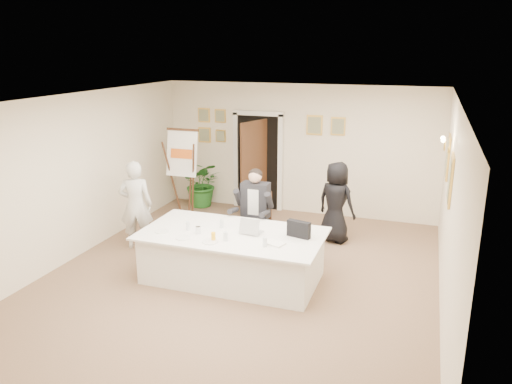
{
  "coord_description": "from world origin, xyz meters",
  "views": [
    {
      "loc": [
        2.61,
        -6.82,
        3.52
      ],
      "look_at": [
        0.04,
        0.6,
        1.24
      ],
      "focal_mm": 35.0,
      "sensor_mm": 36.0,
      "label": 1
    }
  ],
  "objects_px": {
    "laptop_bag": "(299,229)",
    "paper_stack": "(275,243)",
    "conference_table": "(232,256)",
    "oj_glass": "(213,237)",
    "seated_man": "(255,211)",
    "standing_woman": "(336,202)",
    "standing_man": "(136,205)",
    "potted_palm": "(203,183)",
    "flip_chart": "(185,179)",
    "laptop": "(252,224)",
    "steel_jug": "(198,230)"
  },
  "relations": [
    {
      "from": "laptop_bag",
      "to": "steel_jug",
      "type": "height_order",
      "value": "laptop_bag"
    },
    {
      "from": "standing_man",
      "to": "laptop_bag",
      "type": "xyz_separation_m",
      "value": [
        3.12,
        -0.48,
        0.09
      ]
    },
    {
      "from": "conference_table",
      "to": "steel_jug",
      "type": "distance_m",
      "value": 0.68
    },
    {
      "from": "standing_man",
      "to": "flip_chart",
      "type": "bearing_deg",
      "value": -115.73
    },
    {
      "from": "standing_man",
      "to": "oj_glass",
      "type": "relative_size",
      "value": 12.47
    },
    {
      "from": "paper_stack",
      "to": "oj_glass",
      "type": "bearing_deg",
      "value": -169.63
    },
    {
      "from": "potted_palm",
      "to": "conference_table",
      "type": "bearing_deg",
      "value": -58.23
    },
    {
      "from": "laptop",
      "to": "seated_man",
      "type": "bearing_deg",
      "value": 112.38
    },
    {
      "from": "conference_table",
      "to": "laptop",
      "type": "relative_size",
      "value": 8.14
    },
    {
      "from": "laptop",
      "to": "oj_glass",
      "type": "bearing_deg",
      "value": -124.6
    },
    {
      "from": "seated_man",
      "to": "standing_woman",
      "type": "bearing_deg",
      "value": 48.03
    },
    {
      "from": "conference_table",
      "to": "laptop_bag",
      "type": "height_order",
      "value": "laptop_bag"
    },
    {
      "from": "potted_palm",
      "to": "oj_glass",
      "type": "height_order",
      "value": "potted_palm"
    },
    {
      "from": "flip_chart",
      "to": "potted_palm",
      "type": "relative_size",
      "value": 1.78
    },
    {
      "from": "seated_man",
      "to": "potted_palm",
      "type": "height_order",
      "value": "seated_man"
    },
    {
      "from": "steel_jug",
      "to": "laptop",
      "type": "bearing_deg",
      "value": 21.48
    },
    {
      "from": "seated_man",
      "to": "oj_glass",
      "type": "distance_m",
      "value": 1.57
    },
    {
      "from": "oj_glass",
      "to": "laptop",
      "type": "bearing_deg",
      "value": 50.11
    },
    {
      "from": "conference_table",
      "to": "oj_glass",
      "type": "xyz_separation_m",
      "value": [
        -0.14,
        -0.4,
        0.45
      ]
    },
    {
      "from": "paper_stack",
      "to": "steel_jug",
      "type": "bearing_deg",
      "value": 178.17
    },
    {
      "from": "standing_woman",
      "to": "flip_chart",
      "type": "bearing_deg",
      "value": 17.5
    },
    {
      "from": "laptop",
      "to": "laptop_bag",
      "type": "xyz_separation_m",
      "value": [
        0.73,
        0.05,
        -0.01
      ]
    },
    {
      "from": "seated_man",
      "to": "flip_chart",
      "type": "height_order",
      "value": "flip_chart"
    },
    {
      "from": "conference_table",
      "to": "oj_glass",
      "type": "height_order",
      "value": "oj_glass"
    },
    {
      "from": "flip_chart",
      "to": "potted_palm",
      "type": "height_order",
      "value": "flip_chart"
    },
    {
      "from": "seated_man",
      "to": "oj_glass",
      "type": "relative_size",
      "value": 11.77
    },
    {
      "from": "laptop_bag",
      "to": "paper_stack",
      "type": "relative_size",
      "value": 1.32
    },
    {
      "from": "seated_man",
      "to": "paper_stack",
      "type": "height_order",
      "value": "seated_man"
    },
    {
      "from": "seated_man",
      "to": "paper_stack",
      "type": "bearing_deg",
      "value": -49.67
    },
    {
      "from": "seated_man",
      "to": "paper_stack",
      "type": "xyz_separation_m",
      "value": [
        0.8,
        -1.4,
        0.02
      ]
    },
    {
      "from": "laptop",
      "to": "steel_jug",
      "type": "bearing_deg",
      "value": -153.23
    },
    {
      "from": "standing_man",
      "to": "laptop_bag",
      "type": "bearing_deg",
      "value": 149.17
    },
    {
      "from": "conference_table",
      "to": "laptop_bag",
      "type": "xyz_separation_m",
      "value": [
        1.02,
        0.15,
        0.51
      ]
    },
    {
      "from": "flip_chart",
      "to": "laptop",
      "type": "height_order",
      "value": "flip_chart"
    },
    {
      "from": "potted_palm",
      "to": "oj_glass",
      "type": "distance_m",
      "value": 4.17
    },
    {
      "from": "conference_table",
      "to": "flip_chart",
      "type": "height_order",
      "value": "flip_chart"
    },
    {
      "from": "potted_palm",
      "to": "paper_stack",
      "type": "xyz_separation_m",
      "value": [
        2.8,
        -3.53,
        0.25
      ]
    },
    {
      "from": "standing_woman",
      "to": "oj_glass",
      "type": "bearing_deg",
      "value": 83.36
    },
    {
      "from": "potted_palm",
      "to": "flip_chart",
      "type": "bearing_deg",
      "value": -87.25
    },
    {
      "from": "seated_man",
      "to": "laptop",
      "type": "xyz_separation_m",
      "value": [
        0.33,
        -1.06,
        0.15
      ]
    },
    {
      "from": "flip_chart",
      "to": "steel_jug",
      "type": "xyz_separation_m",
      "value": [
        1.51,
        -2.56,
        -0.05
      ]
    },
    {
      "from": "steel_jug",
      "to": "oj_glass",
      "type": "bearing_deg",
      "value": -30.5
    },
    {
      "from": "standing_man",
      "to": "steel_jug",
      "type": "height_order",
      "value": "standing_man"
    },
    {
      "from": "seated_man",
      "to": "oj_glass",
      "type": "xyz_separation_m",
      "value": [
        -0.1,
        -1.57,
        0.07
      ]
    },
    {
      "from": "laptop",
      "to": "steel_jug",
      "type": "distance_m",
      "value": 0.83
    },
    {
      "from": "flip_chart",
      "to": "paper_stack",
      "type": "bearing_deg",
      "value": -43.34
    },
    {
      "from": "steel_jug",
      "to": "potted_palm",
      "type": "bearing_deg",
      "value": 114.05
    },
    {
      "from": "steel_jug",
      "to": "laptop_bag",
      "type": "bearing_deg",
      "value": 13.22
    },
    {
      "from": "conference_table",
      "to": "flip_chart",
      "type": "xyz_separation_m",
      "value": [
        -2.0,
        2.36,
        0.49
      ]
    },
    {
      "from": "seated_man",
      "to": "standing_man",
      "type": "xyz_separation_m",
      "value": [
        -2.07,
        -0.54,
        0.05
      ]
    }
  ]
}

